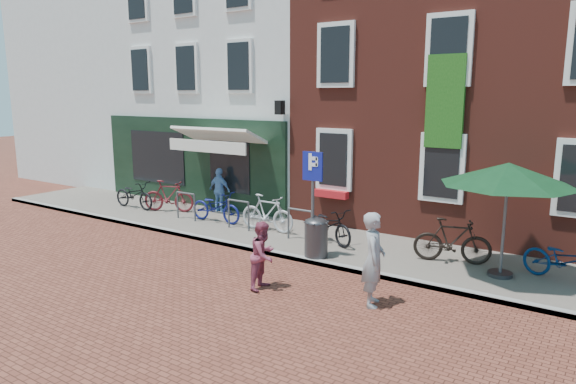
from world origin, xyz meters
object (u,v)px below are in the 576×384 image
Objects in this scene: bicycle_0 at (134,195)px; bicycle_5 at (452,241)px; bicycle_6 at (566,261)px; litter_bin at (316,235)px; woman at (373,259)px; cafe_person at (220,190)px; bicycle_1 at (169,196)px; boy at (263,255)px; bicycle_3 at (267,213)px; parasol at (509,170)px; bicycle_4 at (329,225)px; parking_sign at (313,185)px; bicycle_2 at (216,207)px.

bicycle_5 is at bearing -88.51° from bicycle_0.
litter_bin is at bearing 124.46° from bicycle_6.
woman is 4.04m from bicycle_6.
bicycle_1 is (-1.35, -0.90, -0.20)m from cafe_person.
boy is 0.81× the size of bicycle_3.
bicycle_6 is at bearing -61.67° from boy.
boy is at bearing -90.11° from litter_bin.
cafe_person is 0.81× the size of bicycle_0.
woman is at bearing 155.51° from bicycle_6.
parasol reaches higher than bicycle_4.
bicycle_0 is 1.03× the size of bicycle_1.
bicycle_0 is at bearing 62.04° from boy.
woman is 1.01× the size of bicycle_4.
parking_sign is 0.92× the size of parasol.
litter_bin is 0.59× the size of bicycle_5.
parasol reaches higher than bicycle_6.
bicycle_2 is (2.14, -0.18, -0.05)m from bicycle_1.
cafe_person is 1.36m from bicycle_2.
parasol is 6.30m from bicycle_3.
parking_sign is 7.65m from bicycle_0.
cafe_person is at bearing 43.09° from boy.
cafe_person is at bearing 67.62° from bicycle_5.
bicycle_6 is (2.23, -0.01, -0.05)m from bicycle_5.
woman is at bearing 152.65° from cafe_person.
cafe_person reaches higher than bicycle_4.
bicycle_4 is (-0.31, 3.20, -0.13)m from boy.
bicycle_3 is 1.94m from bicycle_4.
bicycle_3 is at bearing 29.35° from boy.
boy reaches higher than bicycle_1.
parasol is at bearing -69.44° from bicycle_4.
bicycle_3 is at bearing 159.38° from cafe_person.
parasol reaches higher than parking_sign.
bicycle_1 is 0.97× the size of bicycle_6.
bicycle_5 is at bearing 109.62° from bicycle_6.
bicycle_3 is at bearing 112.33° from bicycle_4.
bicycle_4 is (-2.45, 2.77, -0.31)m from woman.
bicycle_4 is at bearing 77.18° from bicycle_5.
bicycle_1 is (1.30, 0.29, 0.05)m from bicycle_0.
bicycle_4 is at bearing 111.04° from bicycle_6.
boy reaches higher than bicycle_5.
parking_sign reaches higher than bicycle_6.
woman is 5.20m from bicycle_3.
parasol is 10.19m from bicycle_1.
bicycle_5 is (2.71, 1.30, -0.01)m from litter_bin.
bicycle_3 is at bearing -114.68° from bicycle_1.
woman is 1.28× the size of boy.
cafe_person reaches higher than bicycle_6.
parking_sign reaches higher than bicycle_1.
parking_sign reaches higher than bicycle_3.
bicycle_2 is at bearing -117.16° from bicycle_1.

